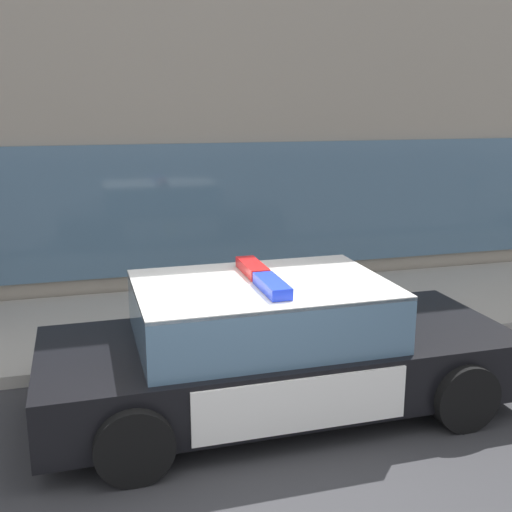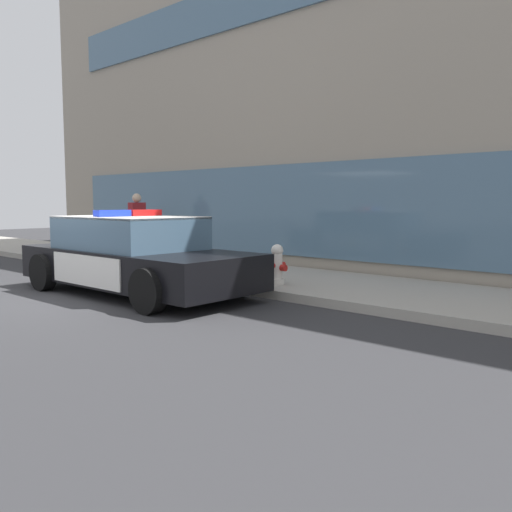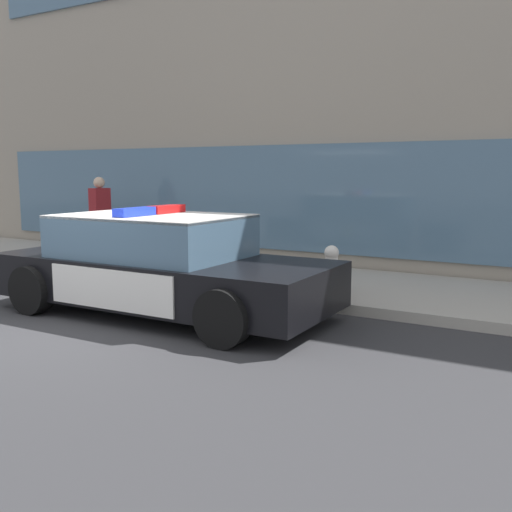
{
  "view_description": "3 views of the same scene",
  "coord_description": "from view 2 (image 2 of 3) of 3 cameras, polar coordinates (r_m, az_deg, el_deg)",
  "views": [
    {
      "loc": [
        -1.08,
        -4.83,
        3.11
      ],
      "look_at": [
        0.86,
        2.14,
        1.33
      ],
      "focal_mm": 43.6,
      "sensor_mm": 36.0,
      "label": 1
    },
    {
      "loc": [
        8.74,
        -4.7,
        1.63
      ],
      "look_at": [
        2.63,
        2.0,
        0.72
      ],
      "focal_mm": 37.74,
      "sensor_mm": 36.0,
      "label": 2
    },
    {
      "loc": [
        5.86,
        -5.32,
        1.97
      ],
      "look_at": [
        1.42,
        2.32,
        0.68
      ],
      "focal_mm": 40.62,
      "sensor_mm": 36.0,
      "label": 3
    }
  ],
  "objects": [
    {
      "name": "storefront_building",
      "position": [
        15.39,
        18.82,
        16.03
      ],
      "size": [
        24.06,
        8.2,
        8.93
      ],
      "color": "gray",
      "rests_on": "ground"
    },
    {
      "name": "police_cruiser",
      "position": [
        9.84,
        -12.76,
        0.04
      ],
      "size": [
        4.83,
        2.15,
        1.49
      ],
      "rotation": [
        0.0,
        0.0,
        0.01
      ],
      "color": "black",
      "rests_on": "ground"
    },
    {
      "name": "ground",
      "position": [
        10.06,
        -19.14,
        -3.92
      ],
      "size": [
        48.0,
        48.0,
        0.0
      ],
      "primitive_type": "plane",
      "color": "#303033"
    },
    {
      "name": "sidewalk",
      "position": [
        12.12,
        -4.26,
        -1.66
      ],
      "size": [
        48.0,
        2.95,
        0.15
      ],
      "primitive_type": "cube",
      "color": "#A39E93",
      "rests_on": "ground"
    },
    {
      "name": "fire_hydrant",
      "position": [
        9.72,
        2.27,
        -0.95
      ],
      "size": [
        0.34,
        0.39,
        0.73
      ],
      "color": "silver",
      "rests_on": "sidewalk"
    },
    {
      "name": "pedestrian_on_sidewalk",
      "position": [
        14.85,
        -12.47,
        3.22
      ],
      "size": [
        0.3,
        0.43,
        1.71
      ],
      "rotation": [
        0.0,
        0.0,
        6.17
      ],
      "color": "#23232D",
      "rests_on": "sidewalk"
    }
  ]
}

